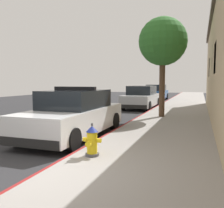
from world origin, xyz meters
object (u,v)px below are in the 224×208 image
parked_car_dark_far (156,93)px  police_cruiser (74,114)px  parked_car_silver_ahead (142,98)px  fire_hydrant (92,141)px  street_tree (163,42)px

parked_car_dark_far → police_cruiser: bearing=-89.4°
parked_car_silver_ahead → fire_hydrant: size_ratio=6.37×
parked_car_dark_far → street_tree: 13.39m
fire_hydrant → parked_car_dark_far: bearing=95.3°
parked_car_dark_far → fire_hydrant: parked_car_dark_far is taller
police_cruiser → parked_car_silver_ahead: police_cruiser is taller
police_cruiser → street_tree: (2.22, 4.92, 3.00)m
street_tree → parked_car_silver_ahead: bearing=113.4°
parked_car_silver_ahead → fire_hydrant: 12.22m
police_cruiser → parked_car_silver_ahead: 9.79m
police_cruiser → parked_car_dark_far: police_cruiser is taller
police_cruiser → parked_car_dark_far: bearing=90.6°
parked_car_silver_ahead → parked_car_dark_far: (-0.29, 7.95, 0.00)m
fire_hydrant → street_tree: bearing=85.6°
parked_car_dark_far → fire_hydrant: 20.15m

